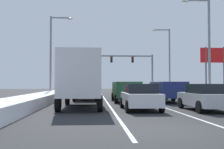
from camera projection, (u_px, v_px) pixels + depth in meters
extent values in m
plane|color=#28282B|center=(127.00, 102.00, 23.35)|extent=(120.00, 120.00, 0.00)
cube|color=silver|center=(141.00, 99.00, 27.03)|extent=(0.14, 39.33, 0.01)
cube|color=silver|center=(105.00, 100.00, 26.81)|extent=(0.14, 39.33, 0.01)
cube|color=white|center=(195.00, 96.00, 27.37)|extent=(1.79, 39.33, 0.64)
cube|color=white|center=(49.00, 96.00, 26.49)|extent=(2.14, 39.33, 0.69)
cube|color=#B7BABF|center=(205.00, 99.00, 15.94)|extent=(1.82, 4.50, 0.70)
cube|color=black|center=(206.00, 89.00, 15.81)|extent=(1.64, 2.20, 0.55)
cube|color=red|center=(208.00, 99.00, 13.71)|extent=(0.24, 0.08, 0.14)
cylinder|color=black|center=(181.00, 103.00, 17.42)|extent=(0.22, 0.66, 0.66)
cylinder|color=black|center=(209.00, 103.00, 17.53)|extent=(0.22, 0.66, 0.66)
cylinder|color=black|center=(200.00, 107.00, 14.33)|extent=(0.22, 0.66, 0.66)
cube|color=navy|center=(168.00, 90.00, 22.92)|extent=(1.95, 4.90, 1.25)
cube|color=black|center=(176.00, 86.00, 20.52)|extent=(1.56, 0.06, 0.55)
cube|color=red|center=(166.00, 92.00, 20.47)|extent=(0.20, 0.08, 0.28)
cube|color=red|center=(187.00, 92.00, 20.57)|extent=(0.20, 0.08, 0.28)
cylinder|color=black|center=(152.00, 97.00, 24.53)|extent=(0.25, 0.74, 0.74)
cylinder|color=black|center=(173.00, 97.00, 24.65)|extent=(0.25, 0.74, 0.74)
cylinder|color=black|center=(161.00, 99.00, 21.14)|extent=(0.25, 0.74, 0.74)
cylinder|color=black|center=(186.00, 99.00, 21.26)|extent=(0.25, 0.74, 0.74)
cube|color=#937F60|center=(154.00, 92.00, 28.65)|extent=(1.82, 4.50, 0.70)
cube|color=black|center=(154.00, 86.00, 28.52)|extent=(1.64, 2.20, 0.55)
cube|color=red|center=(151.00, 92.00, 26.41)|extent=(0.24, 0.08, 0.14)
cube|color=red|center=(166.00, 92.00, 26.50)|extent=(0.24, 0.08, 0.14)
cylinder|color=black|center=(143.00, 95.00, 30.13)|extent=(0.22, 0.66, 0.66)
cylinder|color=black|center=(159.00, 95.00, 30.24)|extent=(0.22, 0.66, 0.66)
cylinder|color=black|center=(148.00, 96.00, 27.03)|extent=(0.22, 0.66, 0.66)
cylinder|color=black|center=(166.00, 96.00, 27.15)|extent=(0.22, 0.66, 0.66)
cube|color=silver|center=(140.00, 99.00, 16.27)|extent=(1.82, 4.50, 0.70)
cube|color=black|center=(140.00, 89.00, 16.14)|extent=(1.64, 2.20, 0.55)
cube|color=red|center=(133.00, 99.00, 14.03)|extent=(0.24, 0.08, 0.14)
cube|color=red|center=(161.00, 99.00, 14.12)|extent=(0.24, 0.08, 0.14)
cylinder|color=black|center=(122.00, 103.00, 17.75)|extent=(0.22, 0.66, 0.66)
cylinder|color=black|center=(150.00, 102.00, 17.86)|extent=(0.22, 0.66, 0.66)
cylinder|color=black|center=(128.00, 107.00, 14.65)|extent=(0.22, 0.66, 0.66)
cylinder|color=black|center=(162.00, 106.00, 14.77)|extent=(0.22, 0.66, 0.66)
cube|color=#1E5633|center=(126.00, 89.00, 23.25)|extent=(1.95, 4.90, 1.25)
cube|color=black|center=(130.00, 86.00, 20.86)|extent=(1.56, 0.06, 0.55)
cube|color=red|center=(119.00, 91.00, 20.80)|extent=(0.20, 0.08, 0.28)
cube|color=red|center=(140.00, 91.00, 20.90)|extent=(0.20, 0.08, 0.28)
cylinder|color=black|center=(113.00, 97.00, 24.86)|extent=(0.25, 0.74, 0.74)
cylinder|color=black|center=(134.00, 97.00, 24.98)|extent=(0.25, 0.74, 0.74)
cylinder|color=black|center=(116.00, 99.00, 21.47)|extent=(0.25, 0.74, 0.74)
cylinder|color=black|center=(141.00, 99.00, 21.59)|extent=(0.25, 0.74, 0.74)
cube|color=slate|center=(123.00, 92.00, 29.29)|extent=(1.82, 4.50, 0.70)
cube|color=black|center=(123.00, 86.00, 29.16)|extent=(1.64, 2.20, 0.55)
cube|color=red|center=(118.00, 92.00, 27.05)|extent=(0.24, 0.08, 0.14)
cube|color=red|center=(132.00, 92.00, 27.14)|extent=(0.24, 0.08, 0.14)
cylinder|color=black|center=(113.00, 95.00, 30.76)|extent=(0.22, 0.66, 0.66)
cylinder|color=black|center=(129.00, 95.00, 30.88)|extent=(0.22, 0.66, 0.66)
cylinder|color=black|center=(115.00, 96.00, 27.67)|extent=(0.22, 0.66, 0.66)
cylinder|color=black|center=(133.00, 96.00, 27.79)|extent=(0.22, 0.66, 0.66)
cube|color=#38383D|center=(83.00, 83.00, 20.28)|extent=(2.35, 2.20, 2.00)
cube|color=silver|center=(80.00, 75.00, 16.71)|extent=(2.35, 5.00, 2.60)
cylinder|color=black|center=(67.00, 98.00, 20.48)|extent=(0.28, 0.92, 0.92)
cylinder|color=black|center=(98.00, 98.00, 20.62)|extent=(0.28, 0.92, 0.92)
cylinder|color=black|center=(58.00, 103.00, 15.09)|extent=(0.28, 0.92, 0.92)
cylinder|color=black|center=(100.00, 103.00, 15.23)|extent=(0.28, 0.92, 0.92)
cube|color=maroon|center=(86.00, 89.00, 25.97)|extent=(1.95, 4.90, 1.25)
cube|color=black|center=(85.00, 86.00, 23.57)|extent=(1.56, 0.06, 0.55)
cube|color=red|center=(76.00, 91.00, 23.52)|extent=(0.20, 0.08, 0.28)
cube|color=red|center=(94.00, 91.00, 23.62)|extent=(0.20, 0.08, 0.28)
cylinder|color=black|center=(77.00, 95.00, 27.58)|extent=(0.25, 0.74, 0.74)
cylinder|color=black|center=(96.00, 95.00, 27.70)|extent=(0.25, 0.74, 0.74)
cylinder|color=black|center=(74.00, 97.00, 24.19)|extent=(0.25, 0.74, 0.74)
cylinder|color=black|center=(96.00, 97.00, 24.31)|extent=(0.25, 0.74, 0.74)
cube|color=maroon|center=(90.00, 91.00, 32.36)|extent=(1.82, 4.50, 0.70)
cube|color=black|center=(90.00, 86.00, 32.23)|extent=(1.64, 2.20, 0.55)
cube|color=red|center=(83.00, 91.00, 30.12)|extent=(0.24, 0.08, 0.14)
cube|color=red|center=(96.00, 91.00, 30.21)|extent=(0.24, 0.08, 0.14)
cylinder|color=black|center=(83.00, 94.00, 33.84)|extent=(0.22, 0.66, 0.66)
cylinder|color=black|center=(98.00, 94.00, 33.95)|extent=(0.22, 0.66, 0.66)
cylinder|color=black|center=(82.00, 95.00, 30.75)|extent=(0.22, 0.66, 0.66)
cylinder|color=black|center=(98.00, 95.00, 30.86)|extent=(0.22, 0.66, 0.66)
cylinder|color=slate|center=(152.00, 74.00, 45.27)|extent=(0.28, 0.28, 6.20)
cube|color=slate|center=(109.00, 56.00, 44.92)|extent=(13.86, 0.20, 0.20)
cube|color=black|center=(133.00, 60.00, 45.14)|extent=(0.34, 0.34, 0.95)
sphere|color=red|center=(133.00, 58.00, 44.97)|extent=(0.22, 0.22, 0.22)
sphere|color=#593F0C|center=(133.00, 60.00, 44.96)|extent=(0.22, 0.22, 0.22)
sphere|color=#0C3819|center=(133.00, 61.00, 44.95)|extent=(0.22, 0.22, 0.22)
cube|color=black|center=(111.00, 60.00, 44.93)|extent=(0.34, 0.34, 0.95)
sphere|color=red|center=(112.00, 58.00, 44.75)|extent=(0.22, 0.22, 0.22)
sphere|color=#593F0C|center=(112.00, 59.00, 44.74)|extent=(0.22, 0.22, 0.22)
sphere|color=#0C3819|center=(112.00, 61.00, 44.73)|extent=(0.22, 0.22, 0.22)
cube|color=black|center=(90.00, 59.00, 44.71)|extent=(0.34, 0.34, 0.95)
sphere|color=red|center=(90.00, 58.00, 44.53)|extent=(0.22, 0.22, 0.22)
sphere|color=#593F0C|center=(90.00, 59.00, 44.52)|extent=(0.22, 0.22, 0.22)
sphere|color=#0C3819|center=(90.00, 61.00, 44.51)|extent=(0.22, 0.22, 0.22)
cube|color=black|center=(71.00, 59.00, 44.52)|extent=(0.34, 0.34, 0.95)
sphere|color=red|center=(71.00, 57.00, 44.34)|extent=(0.22, 0.22, 0.22)
sphere|color=#593F0C|center=(71.00, 59.00, 44.33)|extent=(0.22, 0.22, 0.22)
sphere|color=#0C3819|center=(71.00, 61.00, 44.32)|extent=(0.22, 0.22, 0.22)
cylinder|color=gray|center=(209.00, 49.00, 25.78)|extent=(0.22, 0.22, 9.35)
cube|color=gray|center=(197.00, 0.00, 25.86)|extent=(2.20, 0.14, 0.14)
ellipsoid|color=#EAE5C6|center=(185.00, 1.00, 25.79)|extent=(0.70, 0.36, 0.24)
cylinder|color=gray|center=(170.00, 62.00, 40.06)|extent=(0.22, 0.22, 9.35)
cube|color=gray|center=(162.00, 30.00, 40.14)|extent=(2.20, 0.14, 0.14)
ellipsoid|color=#EAE5C6|center=(154.00, 30.00, 40.06)|extent=(0.70, 0.36, 0.24)
cylinder|color=gray|center=(51.00, 56.00, 32.83)|extent=(0.22, 0.22, 9.41)
cube|color=gray|center=(60.00, 18.00, 33.05)|extent=(2.20, 0.14, 0.14)
ellipsoid|color=#EAE5C6|center=(70.00, 19.00, 33.12)|extent=(0.70, 0.36, 0.24)
cylinder|color=#59595B|center=(206.00, 72.00, 30.31)|extent=(0.16, 0.16, 5.50)
cylinder|color=#59595B|center=(224.00, 72.00, 30.43)|extent=(0.16, 0.16, 5.50)
cube|color=red|center=(215.00, 55.00, 30.43)|extent=(3.20, 0.12, 1.60)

